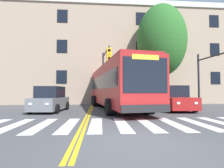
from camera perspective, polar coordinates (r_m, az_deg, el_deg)
The scene contains 12 objects.
ground_plane at distance 4.90m, azimuth 8.32°, elevation -18.71°, with size 120.00×120.00×0.00m, color #4C4C4F.
crosswalk at distance 7.61m, azimuth 7.56°, elevation -12.83°, with size 12.63×3.52×0.01m.
lane_line_yellow_inner at distance 21.38m, azimuth -6.33°, elevation -6.18°, with size 0.12×36.00×0.01m, color gold.
lane_line_yellow_outer at distance 21.37m, azimuth -5.90°, elevation -6.18°, with size 0.12×36.00×0.01m, color gold.
city_bus at distance 14.05m, azimuth 1.03°, elevation -0.61°, with size 4.20×12.26×3.39m.
car_grey_near_lane at distance 12.87m, azimuth -19.50°, elevation -4.93°, with size 2.16×3.91×1.73m.
car_red_far_lane at distance 13.87m, azimuth 19.15°, elevation -4.68°, with size 2.23×4.65×1.81m.
car_white_behind_bus at distance 23.59m, azimuth -4.33°, elevation -3.94°, with size 2.00×3.67×1.70m.
traffic_light_near_corner at distance 14.89m, azimuth 30.63°, elevation 4.27°, with size 0.45×4.44×4.54m.
traffic_light_overhead at distance 15.16m, azimuth -2.19°, elevation 5.55°, with size 0.59×4.08×5.13m.
street_tree_curbside_large at distance 19.00m, azimuth 15.78°, elevation 13.51°, with size 6.98×6.97×10.29m.
building_facade at distance 22.77m, azimuth -3.40°, elevation 8.90°, with size 32.23×7.15×11.75m.
Camera 1 is at (-1.04, -4.59, 1.37)m, focal length 28.00 mm.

